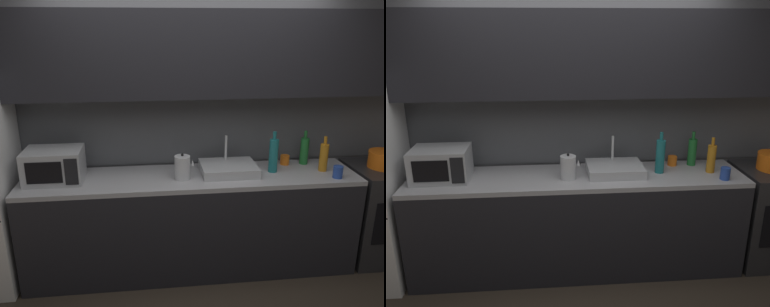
# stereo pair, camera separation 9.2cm
# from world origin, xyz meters

# --- Properties ---
(back_wall) EXTENTS (4.61, 0.44, 2.50)m
(back_wall) POSITION_xyz_m (0.00, 1.20, 1.55)
(back_wall) COLOR slate
(back_wall) RESTS_ON ground
(counter_run) EXTENTS (2.87, 0.60, 0.90)m
(counter_run) POSITION_xyz_m (0.00, 0.90, 0.45)
(counter_run) COLOR black
(counter_run) RESTS_ON ground
(oven_range) EXTENTS (0.60, 0.62, 0.90)m
(oven_range) POSITION_xyz_m (1.77, 0.90, 0.45)
(oven_range) COLOR #232326
(oven_range) RESTS_ON ground
(microwave) EXTENTS (0.46, 0.35, 0.27)m
(microwave) POSITION_xyz_m (-1.13, 0.92, 1.04)
(microwave) COLOR #A8AAAF
(microwave) RESTS_ON counter_run
(sink_basin) EXTENTS (0.48, 0.38, 0.30)m
(sink_basin) POSITION_xyz_m (0.33, 0.93, 0.94)
(sink_basin) COLOR #ADAFB5
(sink_basin) RESTS_ON counter_run
(kettle) EXTENTS (0.17, 0.13, 0.22)m
(kettle) POSITION_xyz_m (-0.08, 0.84, 1.00)
(kettle) COLOR #B7BABF
(kettle) RESTS_ON counter_run
(wine_bottle_amber) EXTENTS (0.07, 0.07, 0.31)m
(wine_bottle_amber) POSITION_xyz_m (1.17, 0.89, 1.03)
(wine_bottle_amber) COLOR #B27019
(wine_bottle_amber) RESTS_ON counter_run
(wine_bottle_green) EXTENTS (0.08, 0.08, 0.32)m
(wine_bottle_green) POSITION_xyz_m (1.07, 1.08, 1.03)
(wine_bottle_green) COLOR #1E6B2D
(wine_bottle_green) RESTS_ON counter_run
(wine_bottle_teal) EXTENTS (0.08, 0.08, 0.36)m
(wine_bottle_teal) POSITION_xyz_m (0.72, 0.92, 1.05)
(wine_bottle_teal) COLOR #19666B
(wine_bottle_teal) RESTS_ON counter_run
(mug_orange) EXTENTS (0.08, 0.08, 0.09)m
(mug_orange) POSITION_xyz_m (0.89, 1.09, 0.94)
(mug_orange) COLOR orange
(mug_orange) RESTS_ON counter_run
(mug_blue) EXTENTS (0.08, 0.08, 0.10)m
(mug_blue) POSITION_xyz_m (1.22, 0.71, 0.95)
(mug_blue) COLOR #234299
(mug_blue) RESTS_ON counter_run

